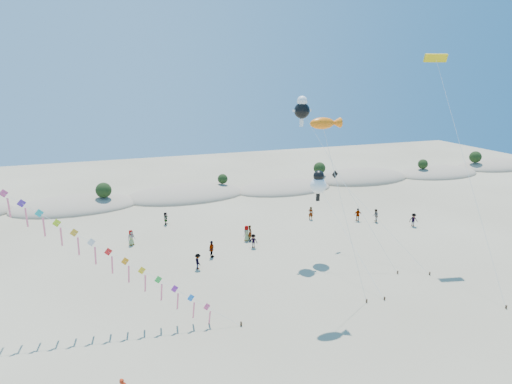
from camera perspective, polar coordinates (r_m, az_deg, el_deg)
The scene contains 8 objects.
dune_ridge at distance 67.72m, azimuth -8.42°, elevation -0.39°, with size 145.30×11.49×5.57m.
kite_train at distance 34.87m, azimuth -30.38°, elevation -0.44°, with size 29.35×11.41×19.87m.
fish_kite at distance 33.83m, azimuth 9.27°, elevation 8.97°, with size 4.54×3.04×15.15m.
cartoon_kite_low at distance 43.45m, azimuth 8.33°, elevation 1.13°, with size 2.02×11.29×9.08m.
cartoon_kite_high at distance 43.85m, azimuth 6.17°, elevation 10.95°, with size 7.35×9.74×16.30m.
parafoil_kite at distance 47.37m, azimuth 22.96°, elevation 15.68°, with size 3.23×13.88×20.32m.
dark_kite at distance 45.98m, azimuth 13.73°, elevation -1.18°, with size 5.16×10.66×8.32m.
beachgoers at distance 50.12m, azimuth 1.78°, elevation -5.03°, with size 34.75×15.36×1.80m.
Camera 1 is at (-10.92, -18.99, 18.29)m, focal length 30.00 mm.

